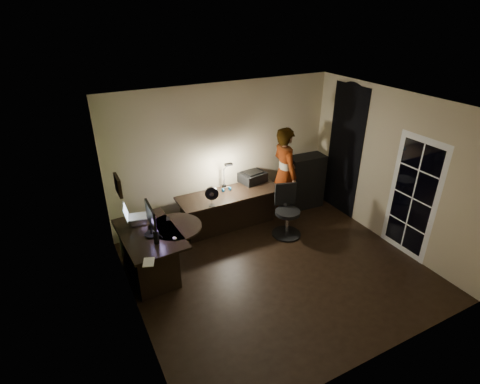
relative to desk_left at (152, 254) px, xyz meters
name	(u,v)px	position (x,y,z in m)	size (l,w,h in m)	color
floor	(277,270)	(1.83, -0.85, -0.40)	(4.50, 4.00, 0.01)	black
ceiling	(287,107)	(1.83, -0.85, 2.31)	(4.50, 4.00, 0.01)	silver
wall_back	(224,154)	(1.83, 1.16, 0.96)	(4.50, 0.01, 2.70)	tan
wall_front	(385,275)	(1.83, -2.85, 0.96)	(4.50, 0.01, 2.70)	tan
wall_left	(128,236)	(-0.42, -0.85, 0.96)	(0.01, 4.00, 2.70)	tan
wall_right	(391,169)	(4.08, -0.85, 0.96)	(0.01, 4.00, 2.70)	tan
green_wall_overlay	(130,236)	(-0.41, -0.85, 0.96)	(0.00, 4.00, 2.70)	#4D632E
arched_doorway	(345,151)	(4.07, 0.30, 0.91)	(0.01, 0.90, 2.60)	black
french_door	(413,198)	(4.07, -1.40, 0.66)	(0.02, 0.92, 2.10)	white
framed_picture	(118,185)	(-0.39, -0.40, 1.46)	(0.04, 0.30, 0.25)	black
desk_left	(152,254)	(0.00, 0.00, 0.00)	(0.84, 1.36, 0.78)	black
desk_right	(230,210)	(1.72, 0.70, -0.02)	(1.97, 0.69, 0.74)	black
cabinet	(305,182)	(3.51, 0.75, 0.18)	(0.76, 0.38, 1.14)	black
laptop_stand	(138,220)	(-0.08, 0.34, 0.46)	(0.25, 0.20, 0.10)	silver
laptop	(136,210)	(-0.08, 0.34, 0.64)	(0.36, 0.33, 0.24)	silver
monitor	(150,224)	(0.02, -0.10, 0.59)	(0.11, 0.54, 0.35)	black
mouse	(175,238)	(0.29, -0.38, 0.43)	(0.06, 0.08, 0.03)	silver
phone	(168,219)	(0.38, 0.23, 0.41)	(0.06, 0.12, 0.01)	black
pen	(160,236)	(0.12, -0.19, 0.42)	(0.01, 0.15, 0.01)	black
speaker	(156,237)	(0.02, -0.35, 0.51)	(0.08, 0.08, 0.20)	black
notepad	(149,262)	(-0.20, -0.75, 0.42)	(0.15, 0.20, 0.01)	silver
desk_fan	(212,196)	(1.24, 0.42, 0.53)	(0.24, 0.13, 0.37)	black
headphones	(226,189)	(1.71, 0.82, 0.38)	(0.18, 0.08, 0.09)	#105892
printer	(253,177)	(2.36, 0.96, 0.45)	(0.49, 0.38, 0.22)	black
desk_lamp	(224,173)	(1.74, 0.98, 0.65)	(0.15, 0.28, 0.61)	black
office_chair	(288,212)	(2.55, -0.04, 0.10)	(0.55, 0.55, 0.98)	black
person	(284,173)	(2.90, 0.65, 0.54)	(0.67, 0.44, 1.86)	#D8A88C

